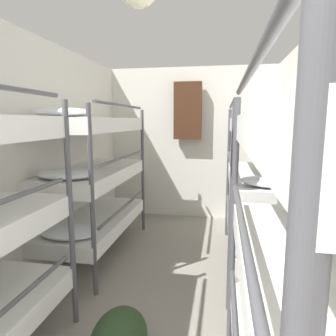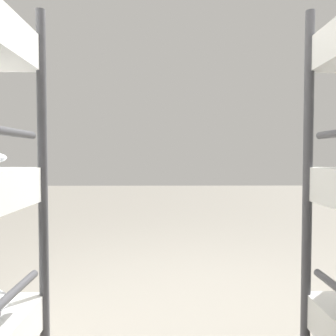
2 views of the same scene
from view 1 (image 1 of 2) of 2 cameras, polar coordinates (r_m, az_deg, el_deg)
wall_left at (r=3.04m, az=-28.42°, el=0.63°), size 0.06×5.33×2.48m
wall_back at (r=5.02m, az=4.31°, el=4.57°), size 2.81×0.06×2.48m
bunk_stack_left_far at (r=3.64m, az=-14.14°, el=-1.24°), size 0.75×1.79×1.81m
bunk_stack_right_far at (r=3.35m, az=17.84°, el=-2.28°), size 0.75×1.79×1.81m
hanging_coat at (r=4.86m, az=3.78°, el=10.81°), size 0.44×0.12×0.90m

